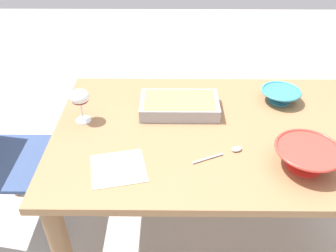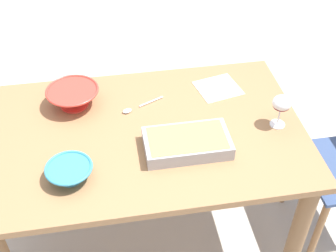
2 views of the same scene
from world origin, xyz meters
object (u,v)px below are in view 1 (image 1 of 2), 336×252
at_px(dining_table, 214,152).
at_px(chair, 3,159).
at_px(mixing_bowl, 307,157).
at_px(wine_glass, 80,99).
at_px(napkin, 118,168).
at_px(small_bowl, 280,95).
at_px(casserole_dish, 179,105).
at_px(serving_spoon, 228,152).

height_order(dining_table, chair, chair).
height_order(dining_table, mixing_bowl, mixing_bowl).
relative_size(wine_glass, napkin, 0.79).
xyz_separation_m(mixing_bowl, small_bowl, (0.02, 0.47, -0.01)).
bearing_deg(mixing_bowl, dining_table, 142.19).
bearing_deg(chair, casserole_dish, 1.95).
bearing_deg(mixing_bowl, small_bowl, 87.42).
distance_m(wine_glass, small_bowl, 0.95).
xyz_separation_m(serving_spoon, napkin, (-0.43, -0.09, -0.01)).
xyz_separation_m(casserole_dish, mixing_bowl, (0.47, -0.38, 0.02)).
bearing_deg(serving_spoon, dining_table, 99.75).
xyz_separation_m(dining_table, chair, (-1.07, 0.11, -0.15)).
bearing_deg(serving_spoon, chair, 166.01).
xyz_separation_m(small_bowl, napkin, (-0.73, -0.49, -0.04)).
relative_size(mixing_bowl, serving_spoon, 1.19).
relative_size(mixing_bowl, napkin, 1.22).
distance_m(casserole_dish, serving_spoon, 0.36).
height_order(chair, mixing_bowl, mixing_bowl).
distance_m(mixing_bowl, napkin, 0.71).
height_order(mixing_bowl, serving_spoon, mixing_bowl).
xyz_separation_m(wine_glass, mixing_bowl, (0.91, -0.30, -0.07)).
bearing_deg(small_bowl, casserole_dish, -169.86).
bearing_deg(napkin, serving_spoon, 12.32).
height_order(wine_glass, serving_spoon, wine_glass).
height_order(dining_table, napkin, napkin).
distance_m(casserole_dish, napkin, 0.47).
bearing_deg(napkin, mixing_bowl, 1.29).
bearing_deg(dining_table, chair, 174.09).
bearing_deg(small_bowl, chair, -175.14).
distance_m(chair, casserole_dish, 0.96).
bearing_deg(mixing_bowl, wine_glass, 161.78).
height_order(wine_glass, mixing_bowl, wine_glass).
height_order(small_bowl, napkin, small_bowl).
distance_m(wine_glass, casserole_dish, 0.45).
xyz_separation_m(wine_glass, small_bowl, (0.93, 0.17, -0.08)).
xyz_separation_m(dining_table, mixing_bowl, (0.31, -0.24, 0.18)).
bearing_deg(casserole_dish, small_bowl, 10.14).
height_order(chair, serving_spoon, chair).
distance_m(dining_table, wine_glass, 0.65).
bearing_deg(wine_glass, dining_table, -5.60).
distance_m(dining_table, chair, 1.09).
bearing_deg(serving_spoon, mixing_bowl, -15.45).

